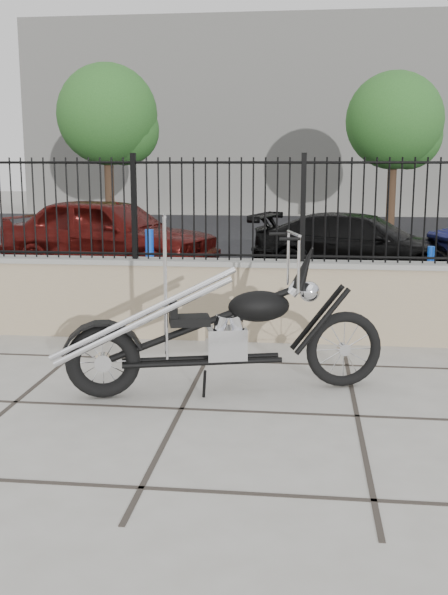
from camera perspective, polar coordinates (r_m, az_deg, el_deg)
The scene contains 12 objects.
ground_plane at distance 6.11m, azimuth -3.50°, elevation -9.11°, with size 90.00×90.00×0.00m, color #99968E.
parking_lot at distance 18.29m, azimuth 3.42°, elevation 4.38°, with size 30.00×30.00×0.00m, color black.
retaining_wall at distance 8.36m, azimuth -0.53°, elevation -0.16°, with size 14.00×0.36×0.96m, color gray.
iron_fence at distance 8.22m, azimuth -0.54°, elevation 7.24°, with size 14.00×0.08×1.20m, color black.
background_building at distance 32.21m, azimuth 5.00°, elevation 14.33°, with size 22.00×6.00×8.00m, color beige.
chopper_motorcycle at distance 6.30m, azimuth -0.32°, elevation -0.52°, with size 2.80×0.49×1.68m, color black, non-canonical shape.
car_red at distance 13.63m, azimuth -9.41°, elevation 5.12°, with size 1.74×4.33×1.48m, color #470C0A.
car_black at distance 13.17m, azimuth 11.18°, elevation 4.20°, with size 1.65×4.05×1.18m, color black.
bollard_a at distance 10.91m, azimuth -6.09°, elevation 2.73°, with size 0.13×0.13×1.08m, color #0B1DA9.
bollard_b at distance 10.90m, azimuth 16.51°, elevation 1.77°, with size 0.10×0.10×0.87m, color blue.
tree_left at distance 22.98m, azimuth -9.56°, elevation 14.93°, with size 3.16×3.16×5.34m.
tree_right at distance 22.51m, azimuth 13.82°, elevation 14.25°, with size 2.96×2.96×5.00m.
Camera 1 is at (1.03, -5.64, 2.10)m, focal length 42.00 mm.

